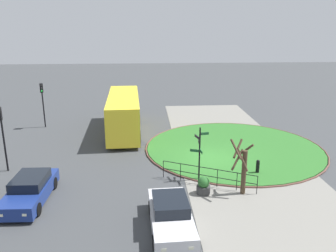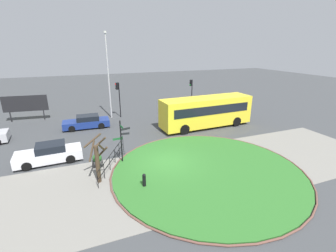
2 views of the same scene
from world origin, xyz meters
TOP-DOWN VIEW (x-y plane):
  - ground at (0.00, 0.00)m, footprint 120.00×120.00m
  - sidewalk_paving at (0.00, -1.95)m, footprint 32.00×8.10m
  - grass_island at (2.12, -2.12)m, footprint 12.71×12.71m
  - grass_kerb_ring at (2.12, -2.12)m, footprint 13.02×13.02m
  - signpost_directional at (-2.96, 1.26)m, footprint 1.31×1.05m
  - bollard_foreground at (-2.41, -2.44)m, footprint 0.21×0.21m
  - railing_grass_edge at (-3.77, 0.87)m, footprint 2.51×4.92m
  - bus_yellow at (6.72, 6.12)m, footprint 9.77×2.85m
  - car_near_lane at (-7.92, 3.28)m, footprint 4.57×1.95m
  - car_far_lane at (-4.92, 10.29)m, footprint 4.63×1.91m
  - traffic_light_near at (-1.06, 12.92)m, footprint 0.49×0.29m
  - traffic_light_far at (8.51, 13.18)m, footprint 0.48×0.32m
  - lamppost_tall at (-1.97, 13.16)m, footprint 0.32×0.32m
  - billboard_left at (-11.01, 15.33)m, footprint 4.62×0.66m
  - planter_near_signpost at (-4.75, 1.28)m, footprint 0.74×0.74m
  - street_tree_bare at (-4.85, -0.75)m, footprint 1.43×1.24m

SIDE VIEW (x-z plane):
  - ground at x=0.00m, z-range 0.00..0.00m
  - sidewalk_paving at x=0.00m, z-range 0.00..0.02m
  - grass_island at x=2.12m, z-range 0.00..0.10m
  - grass_kerb_ring at x=2.12m, z-range 0.00..0.11m
  - planter_near_signpost at x=-4.75m, z-range -0.04..0.93m
  - bollard_foreground at x=-2.41m, z-range 0.01..0.92m
  - car_far_lane at x=-4.92m, z-range -0.04..1.29m
  - car_near_lane at x=-7.92m, z-range -0.05..1.35m
  - railing_grass_edge at x=-3.77m, z-range 0.15..1.22m
  - street_tree_bare at x=-4.85m, z-range 0.07..3.08m
  - bus_yellow at x=6.72m, z-range 0.12..3.22m
  - signpost_directional at x=-2.96m, z-range 0.24..3.46m
  - billboard_left at x=-11.01m, z-range 0.51..3.41m
  - traffic_light_far at x=8.51m, z-range 0.91..4.84m
  - traffic_light_near at x=-1.06m, z-range 0.94..5.06m
  - lamppost_tall at x=-1.97m, z-range 0.30..9.90m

